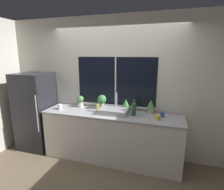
% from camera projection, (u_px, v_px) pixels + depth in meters
% --- Properties ---
extents(ground_plane, '(14.00, 14.00, 0.00)m').
position_uv_depth(ground_plane, '(106.00, 168.00, 3.15)').
color(ground_plane, brown).
extents(wall_back, '(8.00, 0.09, 2.70)m').
position_uv_depth(wall_back, '(116.00, 88.00, 3.43)').
color(wall_back, silver).
rests_on(wall_back, ground_plane).
extents(wall_left, '(0.06, 7.00, 2.70)m').
position_uv_depth(wall_left, '(46.00, 78.00, 4.89)').
color(wall_left, silver).
rests_on(wall_left, ground_plane).
extents(counter, '(2.58, 0.59, 0.93)m').
position_uv_depth(counter, '(111.00, 137.00, 3.30)').
color(counter, white).
rests_on(counter, ground_plane).
extents(refrigerator, '(0.68, 0.70, 1.62)m').
position_uv_depth(refrigerator, '(37.00, 111.00, 3.74)').
color(refrigerator, '#232328').
rests_on(refrigerator, ground_plane).
extents(sink, '(0.53, 0.39, 0.35)m').
position_uv_depth(sink, '(114.00, 111.00, 3.19)').
color(sink, '#ADADB2').
rests_on(sink, counter).
extents(potted_plant_far_left, '(0.13, 0.13, 0.23)m').
position_uv_depth(potted_plant_far_left, '(81.00, 101.00, 3.57)').
color(potted_plant_far_left, silver).
rests_on(potted_plant_far_left, counter).
extents(potted_plant_center_left, '(0.17, 0.17, 0.28)m').
position_uv_depth(potted_plant_center_left, '(102.00, 101.00, 3.43)').
color(potted_plant_center_left, silver).
rests_on(potted_plant_center_left, counter).
extents(potted_plant_center_right, '(0.13, 0.13, 0.24)m').
position_uv_depth(potted_plant_center_right, '(126.00, 105.00, 3.30)').
color(potted_plant_center_right, silver).
rests_on(potted_plant_center_right, counter).
extents(potted_plant_far_right, '(0.15, 0.15, 0.26)m').
position_uv_depth(potted_plant_far_right, '(151.00, 106.00, 3.16)').
color(potted_plant_far_right, silver).
rests_on(potted_plant_far_right, counter).
extents(soap_bottle, '(0.05, 0.05, 0.20)m').
position_uv_depth(soap_bottle, '(97.00, 107.00, 3.28)').
color(soap_bottle, '#DBD14C').
rests_on(soap_bottle, counter).
extents(bottle_tall, '(0.08, 0.08, 0.29)m').
position_uv_depth(bottle_tall, '(134.00, 109.00, 3.06)').
color(bottle_tall, '#235128').
rests_on(bottle_tall, counter).
extents(mug_white, '(0.09, 0.09, 0.10)m').
position_uv_depth(mug_white, '(60.00, 107.00, 3.43)').
color(mug_white, white).
rests_on(mug_white, counter).
extents(mug_blue, '(0.07, 0.07, 0.09)m').
position_uv_depth(mug_blue, '(162.00, 114.00, 3.02)').
color(mug_blue, '#3351AD').
rests_on(mug_blue, counter).
extents(mug_yellow, '(0.09, 0.09, 0.08)m').
position_uv_depth(mug_yellow, '(158.00, 117.00, 2.88)').
color(mug_yellow, gold).
rests_on(mug_yellow, counter).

